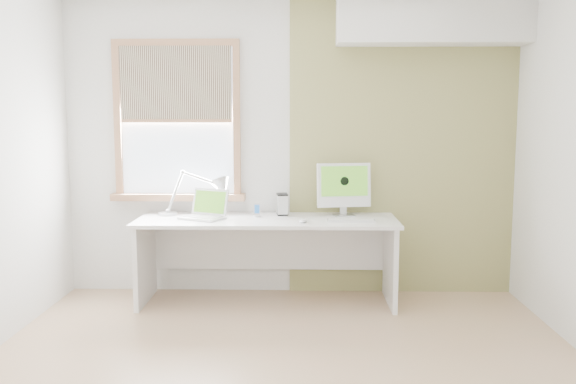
{
  "coord_description": "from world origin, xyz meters",
  "views": [
    {
      "loc": [
        0.1,
        -3.7,
        1.6
      ],
      "look_at": [
        0.0,
        1.05,
        1.0
      ],
      "focal_mm": 38.05,
      "sensor_mm": 36.0,
      "label": 1
    }
  ],
  "objects_px": {
    "desk_lamp": "(212,191)",
    "laptop": "(206,211)",
    "desk": "(267,240)",
    "external_drive": "(282,204)",
    "imac": "(344,186)"
  },
  "relations": [
    {
      "from": "desk",
      "to": "imac",
      "type": "height_order",
      "value": "imac"
    },
    {
      "from": "desk_lamp",
      "to": "external_drive",
      "type": "bearing_deg",
      "value": -5.2
    },
    {
      "from": "external_drive",
      "to": "desk_lamp",
      "type": "bearing_deg",
      "value": 174.8
    },
    {
      "from": "desk",
      "to": "external_drive",
      "type": "relative_size",
      "value": 11.7
    },
    {
      "from": "imac",
      "to": "desk_lamp",
      "type": "bearing_deg",
      "value": 175.89
    },
    {
      "from": "laptop",
      "to": "external_drive",
      "type": "height_order",
      "value": "laptop"
    },
    {
      "from": "desk",
      "to": "laptop",
      "type": "relative_size",
      "value": 5.09
    },
    {
      "from": "desk_lamp",
      "to": "imac",
      "type": "bearing_deg",
      "value": -4.11
    },
    {
      "from": "laptop",
      "to": "external_drive",
      "type": "distance_m",
      "value": 0.67
    },
    {
      "from": "desk_lamp",
      "to": "laptop",
      "type": "relative_size",
      "value": 1.65
    },
    {
      "from": "desk_lamp",
      "to": "desk",
      "type": "bearing_deg",
      "value": -21.79
    },
    {
      "from": "desk_lamp",
      "to": "imac",
      "type": "height_order",
      "value": "imac"
    },
    {
      "from": "desk_lamp",
      "to": "external_drive",
      "type": "height_order",
      "value": "desk_lamp"
    },
    {
      "from": "desk_lamp",
      "to": "laptop",
      "type": "height_order",
      "value": "desk_lamp"
    },
    {
      "from": "external_drive",
      "to": "desk",
      "type": "bearing_deg",
      "value": -130.73
    }
  ]
}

